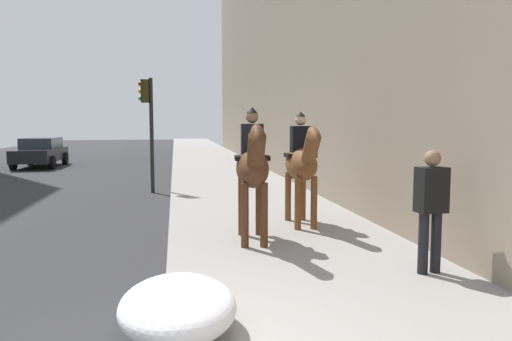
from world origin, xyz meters
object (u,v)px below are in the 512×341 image
object	(u,v)px
pedestrian_greeting	(431,203)
car_near_lane	(41,152)
mounted_horse_near	(253,167)
mounted_horse_far	(302,163)
traffic_light_near_curb	(148,116)

from	to	relation	value
pedestrian_greeting	car_near_lane	distance (m)	21.77
mounted_horse_near	mounted_horse_far	distance (m)	1.68
mounted_horse_near	car_near_lane	distance (m)	18.91
mounted_horse_near	traffic_light_near_curb	world-z (taller)	traffic_light_near_curb
mounted_horse_far	car_near_lane	size ratio (longest dim) A/B	0.53
mounted_horse_near	pedestrian_greeting	xyz separation A→B (m)	(-2.15, -2.12, -0.34)
car_near_lane	pedestrian_greeting	bearing A→B (deg)	27.61
pedestrian_greeting	mounted_horse_far	bearing A→B (deg)	9.45
car_near_lane	traffic_light_near_curb	distance (m)	11.65
pedestrian_greeting	car_near_lane	world-z (taller)	pedestrian_greeting
mounted_horse_near	car_near_lane	bearing A→B (deg)	-150.90
mounted_horse_near	car_near_lane	world-z (taller)	mounted_horse_near
pedestrian_greeting	traffic_light_near_curb	size ratio (longest dim) A/B	0.48
mounted_horse_far	car_near_lane	bearing A→B (deg)	-149.46
mounted_horse_near	pedestrian_greeting	bearing A→B (deg)	49.17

